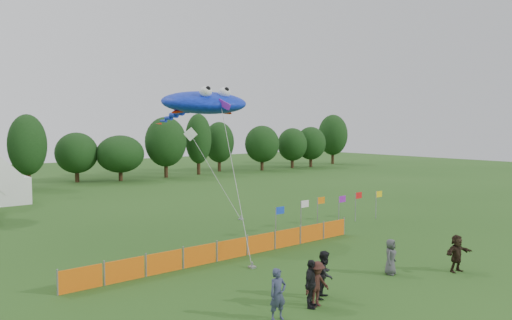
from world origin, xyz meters
TOP-DOWN VIEW (x-y plane):
  - ground at (0.00, 0.00)m, footprint 160.00×160.00m
  - treeline at (1.61, 44.93)m, footprint 104.57×8.78m
  - barrier_fence at (-0.87, 6.94)m, footprint 17.90×0.06m
  - flag_row at (9.18, 9.01)m, footprint 10.73×0.53m
  - spectator_a at (-4.55, -0.74)m, footprint 0.74×0.54m
  - spectator_b at (-1.53, -0.24)m, footprint 1.16×1.06m
  - spectator_c at (-2.49, -0.70)m, footprint 1.19×0.74m
  - spectator_d at (-2.78, -0.66)m, footprint 1.18×0.92m
  - spectator_e at (3.20, -0.05)m, footprint 0.95×0.77m
  - spectator_f at (5.98, -1.81)m, footprint 1.73×0.84m
  - stingray_kite at (1.03, 12.61)m, footprint 6.26×14.69m
  - small_kite_white at (7.06, 21.72)m, footprint 2.23×9.48m

SIDE VIEW (x-z plane):
  - ground at x=0.00m, z-range 0.00..0.00m
  - barrier_fence at x=-0.87m, z-range 0.00..1.00m
  - spectator_e at x=3.20m, z-range 0.00..1.68m
  - spectator_c at x=-2.49m, z-range 0.00..1.77m
  - spectator_f at x=5.98m, z-range 0.00..1.79m
  - spectator_d at x=-2.78m, z-range 0.00..1.87m
  - spectator_a at x=-4.55m, z-range 0.00..1.88m
  - spectator_b at x=-1.53m, z-range 0.00..1.93m
  - flag_row at x=9.18m, z-range 0.33..2.48m
  - treeline at x=1.61m, z-range 0.00..8.36m
  - small_kite_white at x=7.06m, z-range 1.12..7.92m
  - stingray_kite at x=1.03m, z-range 3.67..13.03m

